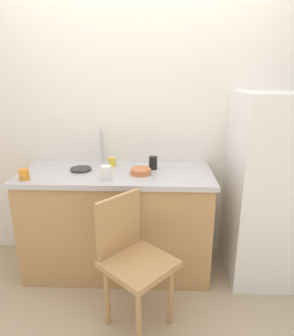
{
  "coord_description": "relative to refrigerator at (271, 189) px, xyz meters",
  "views": [
    {
      "loc": [
        0.2,
        -1.62,
        1.63
      ],
      "look_at": [
        0.12,
        0.6,
        0.94
      ],
      "focal_mm": 31.98,
      "sensor_mm": 36.0,
      "label": 1
    }
  ],
  "objects": [
    {
      "name": "faucet",
      "position": [
        -1.39,
        0.26,
        0.28
      ],
      "size": [
        0.02,
        0.02,
        0.3
      ],
      "primitive_type": "cylinder",
      "color": "#B7B7BC",
      "rests_on": "countertop"
    },
    {
      "name": "back_wall",
      "position": [
        -1.11,
        0.36,
        0.46
      ],
      "size": [
        4.8,
        0.1,
        2.43
      ],
      "primitive_type": "cube",
      "color": "white",
      "rests_on": "ground_plane"
    },
    {
      "name": "hotplate",
      "position": [
        -1.53,
        0.03,
        0.14
      ],
      "size": [
        0.17,
        0.17,
        0.02
      ],
      "primitive_type": "cylinder",
      "color": "#2D2D2D",
      "rests_on": "countertop"
    },
    {
      "name": "cup_white",
      "position": [
        -1.28,
        -0.18,
        0.18
      ],
      "size": [
        0.08,
        0.08,
        0.1
      ],
      "primitive_type": "cylinder",
      "color": "white",
      "rests_on": "countertop"
    },
    {
      "name": "refrigerator",
      "position": [
        0.0,
        0.0,
        0.0
      ],
      "size": [
        0.62,
        0.62,
        1.51
      ],
      "primitive_type": "cube",
      "color": "white",
      "rests_on": "ground_plane"
    },
    {
      "name": "cup_yellow",
      "position": [
        -1.29,
        0.16,
        0.17
      ],
      "size": [
        0.06,
        0.06,
        0.08
      ],
      "primitive_type": "cylinder",
      "color": "yellow",
      "rests_on": "countertop"
    },
    {
      "name": "chair",
      "position": [
        -1.07,
        -0.58,
        -0.26
      ],
      "size": [
        0.56,
        0.56,
        0.89
      ],
      "rotation": [
        0.0,
        0.0,
        0.84
      ],
      "color": "tan",
      "rests_on": "ground_plane"
    },
    {
      "name": "countertop",
      "position": [
        -1.24,
        0.01,
        0.11
      ],
      "size": [
        1.54,
        0.64,
        0.04
      ],
      "primitive_type": "cube",
      "color": "#B7B7BC",
      "rests_on": "cabinet_base"
    },
    {
      "name": "cabinet_base",
      "position": [
        -1.24,
        0.01,
        -0.33
      ],
      "size": [
        1.5,
        0.6,
        0.85
      ],
      "primitive_type": "cube",
      "color": "tan",
      "rests_on": "ground_plane"
    },
    {
      "name": "cup_black",
      "position": [
        -0.94,
        0.09,
        0.18
      ],
      "size": [
        0.07,
        0.07,
        0.11
      ],
      "primitive_type": "cylinder",
      "color": "black",
      "rests_on": "countertop"
    },
    {
      "name": "cup_orange",
      "position": [
        -1.89,
        -0.2,
        0.17
      ],
      "size": [
        0.07,
        0.07,
        0.08
      ],
      "primitive_type": "cylinder",
      "color": "orange",
      "rests_on": "countertop"
    },
    {
      "name": "terracotta_bowl",
      "position": [
        -1.04,
        -0.04,
        0.15
      ],
      "size": [
        0.16,
        0.16,
        0.04
      ],
      "primitive_type": "cylinder",
      "color": "#C67042",
      "rests_on": "countertop"
    },
    {
      "name": "ground_plane",
      "position": [
        -1.11,
        -0.64,
        -0.76
      ],
      "size": [
        8.0,
        8.0,
        0.0
      ],
      "primitive_type": "plane",
      "color": "tan"
    }
  ]
}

